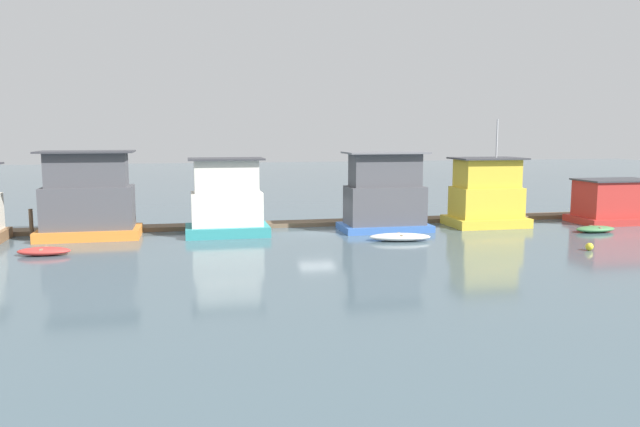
% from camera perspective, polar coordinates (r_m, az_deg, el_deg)
% --- Properties ---
extents(ground_plane, '(200.00, 200.00, 0.00)m').
position_cam_1_polar(ground_plane, '(43.56, -0.27, -1.66)').
color(ground_plane, '#475B66').
extents(dock_walkway, '(59.60, 1.83, 0.30)m').
position_cam_1_polar(dock_walkway, '(46.51, -1.05, -0.89)').
color(dock_walkway, brown).
rests_on(dock_walkway, ground_plane).
extents(houseboat_orange, '(6.45, 3.77, 5.70)m').
position_cam_1_polar(houseboat_orange, '(43.39, -20.42, 1.17)').
color(houseboat_orange, orange).
rests_on(houseboat_orange, ground_plane).
extents(houseboat_teal, '(5.51, 3.46, 5.19)m').
position_cam_1_polar(houseboat_teal, '(42.21, -8.53, 1.08)').
color(houseboat_teal, teal).
rests_on(houseboat_teal, ground_plane).
extents(houseboat_blue, '(6.22, 3.60, 5.53)m').
position_cam_1_polar(houseboat_blue, '(44.00, 5.94, 1.62)').
color(houseboat_blue, '#3866B7').
rests_on(houseboat_blue, ground_plane).
extents(houseboat_yellow, '(5.53, 3.93, 7.81)m').
position_cam_1_polar(houseboat_yellow, '(47.55, 14.97, 1.60)').
color(houseboat_yellow, gold).
rests_on(houseboat_yellow, ground_plane).
extents(houseboat_red, '(6.10, 3.98, 3.34)m').
position_cam_1_polar(houseboat_red, '(52.65, 25.30, 0.95)').
color(houseboat_red, red).
rests_on(houseboat_red, ground_plane).
extents(dinghy_red, '(3.03, 1.61, 0.46)m').
position_cam_1_polar(dinghy_red, '(38.55, -23.93, -3.16)').
color(dinghy_red, red).
rests_on(dinghy_red, ground_plane).
extents(dinghy_white, '(4.12, 2.12, 0.48)m').
position_cam_1_polar(dinghy_white, '(40.21, 7.32, -2.14)').
color(dinghy_white, white).
rests_on(dinghy_white, ground_plane).
extents(dinghy_green, '(2.95, 1.55, 0.43)m').
position_cam_1_polar(dinghy_green, '(47.32, 23.87, -1.31)').
color(dinghy_green, '#47844C').
rests_on(dinghy_green, ground_plane).
extents(mooring_post_centre, '(0.22, 0.22, 1.57)m').
position_cam_1_polar(mooring_post_centre, '(46.60, 5.60, -0.12)').
color(mooring_post_centre, '#846B4C').
rests_on(mooring_post_centre, ground_plane).
extents(mooring_post_far_right, '(0.23, 0.23, 1.35)m').
position_cam_1_polar(mooring_post_far_right, '(44.95, -20.41, -0.98)').
color(mooring_post_far_right, '#846B4C').
rests_on(mooring_post_far_right, ground_plane).
extents(mooring_post_far_left, '(0.26, 0.26, 1.85)m').
position_cam_1_polar(mooring_post_far_left, '(45.59, -24.90, -0.77)').
color(mooring_post_far_left, brown).
rests_on(mooring_post_far_left, ground_plane).
extents(buoy_yellow, '(0.46, 0.46, 0.46)m').
position_cam_1_polar(buoy_yellow, '(39.90, 23.41, -2.80)').
color(buoy_yellow, yellow).
rests_on(buoy_yellow, ground_plane).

